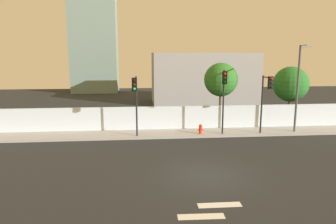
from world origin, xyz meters
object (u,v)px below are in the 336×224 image
Objects in this scene: traffic_light_right at (224,89)px; street_lamp_curbside at (299,81)px; traffic_light_center at (135,94)px; roadside_tree_midleft at (291,84)px; traffic_light_left at (267,92)px; fire_hydrant at (201,129)px; roadside_tree_leftmost at (221,80)px.

traffic_light_right is 0.73× the size of street_lamp_curbside.
roadside_tree_midleft reaches higher than traffic_light_center.
traffic_light_right reaches higher than traffic_light_center.
traffic_light_left is 5.47m from fire_hydrant.
traffic_light_right is at bearing -0.63° from traffic_light_center.
traffic_light_left is 5.46m from roadside_tree_midleft.
traffic_light_right is 6.56× the size of fire_hydrant.
traffic_light_center is at bearing -162.43° from roadside_tree_midleft.
traffic_light_center is 12.06m from street_lamp_curbside.
traffic_light_left is 0.66× the size of street_lamp_curbside.
traffic_light_right reaches higher than fire_hydrant.
traffic_light_right reaches higher than traffic_light_left.
fire_hydrant is 0.14× the size of roadside_tree_leftmost.
roadside_tree_midleft is (13.19, 4.17, 0.11)m from traffic_light_center.
traffic_light_right is at bearing -31.61° from fire_hydrant.
roadside_tree_midleft is at bearing 71.91° from street_lamp_curbside.
traffic_light_center is at bearing -178.77° from traffic_light_left.
roadside_tree_midleft is (1.16, 3.56, -0.59)m from street_lamp_curbside.
street_lamp_curbside is 1.31× the size of roadside_tree_midleft.
fire_hydrant is (4.77, 0.82, -2.79)m from traffic_light_center.
fire_hydrant is at bearing -124.57° from roadside_tree_leftmost.
roadside_tree_leftmost is (2.31, 3.35, 3.33)m from fire_hydrant.
roadside_tree_leftmost is at bearing 55.43° from fire_hydrant.
traffic_light_right is (6.22, -0.07, 0.30)m from traffic_light_center.
traffic_light_right is 0.90× the size of roadside_tree_leftmost.
traffic_light_right is at bearing -148.66° from roadside_tree_midleft.
roadside_tree_leftmost is at bearing 180.00° from roadside_tree_midleft.
street_lamp_curbside is at bearing -108.09° from roadside_tree_midleft.
traffic_light_left is at bearing 4.82° from traffic_light_right.
traffic_light_left is at bearing -7.54° from fire_hydrant.
roadside_tree_leftmost reaches higher than traffic_light_center.
traffic_light_left is 1.00× the size of traffic_light_center.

